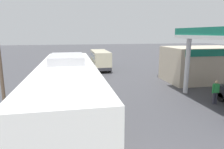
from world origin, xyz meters
TOP-DOWN VIEW (x-y plane):
  - ground at (0.00, 20.00)m, footprint 120.00×120.00m
  - lane_divider_stripe at (0.00, 15.00)m, footprint 0.16×50.00m
  - coach_bus_main at (-1.74, 4.20)m, footprint 2.60×11.04m
  - gas_station_roadside at (11.09, 10.76)m, footprint 9.10×11.95m
  - minibus_opposing_lane at (2.14, 21.13)m, footprint 2.04×6.13m
  - pedestrian_near_pump at (7.91, 6.48)m, footprint 0.55×0.22m
  - car_trailing_behind_bus at (-1.95, 20.27)m, footprint 1.70×4.20m

SIDE VIEW (x-z plane):
  - ground at x=0.00m, z-range 0.00..0.00m
  - lane_divider_stripe at x=0.00m, z-range 0.00..0.01m
  - pedestrian_near_pump at x=7.91m, z-range 0.10..1.76m
  - car_trailing_behind_bus at x=-1.95m, z-range 0.10..1.92m
  - minibus_opposing_lane at x=2.14m, z-range 0.25..2.69m
  - coach_bus_main at x=-1.74m, z-range -0.12..3.56m
  - gas_station_roadside at x=11.09m, z-range 0.08..5.18m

